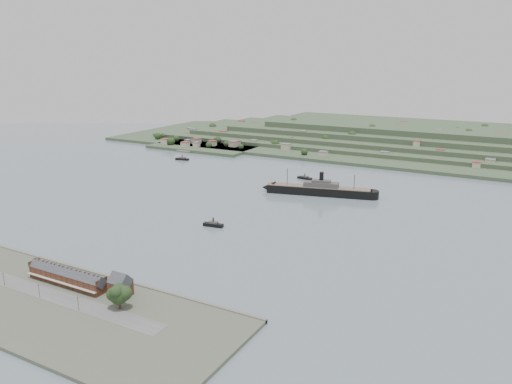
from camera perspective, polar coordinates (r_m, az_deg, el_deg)
The scene contains 10 objects.
ground at distance 426.97m, azimuth -2.58°, elevation -2.40°, with size 1400.00×1400.00×0.00m, color slate.
near_shore at distance 295.61m, azimuth -22.18°, elevation -11.69°, with size 220.00×80.00×2.60m.
terrace_row at distance 310.85m, azimuth -20.80°, elevation -9.01°, with size 55.60×9.80×11.07m.
gabled_building at distance 287.13m, azimuth -15.23°, elevation -10.27°, with size 10.40×10.18×14.09m.
far_peninsula at distance 771.66m, azimuth 14.70°, elevation 5.99°, with size 760.00×309.00×30.00m.
steamship at distance 484.30m, azimuth 6.87°, elevation 0.27°, with size 111.89×37.93×27.21m.
tugboat at distance 393.70m, azimuth -4.90°, elevation -3.71°, with size 16.74×6.56×7.33m.
ferry_west at distance 651.24m, azimuth -8.43°, elevation 3.77°, with size 18.53×8.23×6.72m.
ferry_east at distance 545.79m, azimuth 5.59°, elevation 1.63°, with size 17.48×7.32×6.35m.
fig_tree at distance 272.34m, azimuth -15.41°, elevation -11.18°, with size 12.59×10.91×14.06m.
Camera 1 is at (212.88, -346.82, 129.24)m, focal length 35.00 mm.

